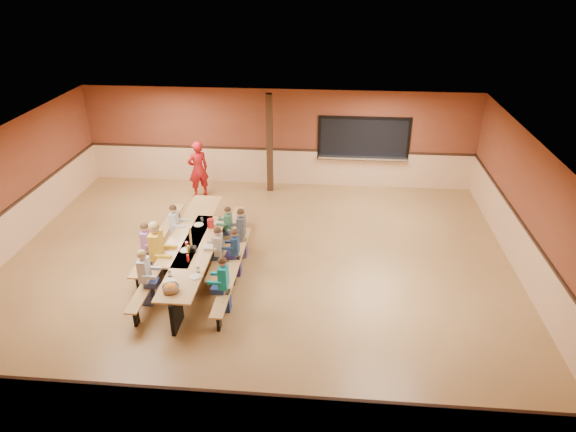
{
  "coord_description": "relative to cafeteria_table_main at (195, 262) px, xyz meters",
  "views": [
    {
      "loc": [
        1.61,
        -10.06,
        6.5
      ],
      "look_at": [
        0.7,
        0.42,
        1.15
      ],
      "focal_mm": 32.0,
      "sensor_mm": 36.0,
      "label": 1
    }
  ],
  "objects": [
    {
      "name": "seated_adult_yellow",
      "position": [
        -0.83,
        -0.03,
        0.2
      ],
      "size": [
        0.49,
        0.4,
        1.46
      ],
      "primitive_type": null,
      "color": "gold",
      "rests_on": "ground"
    },
    {
      "name": "seated_child_grey_left",
      "position": [
        -0.83,
        1.31,
        0.08
      ],
      "size": [
        0.37,
        0.3,
        1.22
      ],
      "primitive_type": null,
      "color": "silver",
      "rests_on": "ground"
    },
    {
      "name": "condiment_mustard",
      "position": [
        -0.14,
        0.02,
        0.3
      ],
      "size": [
        0.06,
        0.06,
        0.17
      ],
      "primitive_type": "cylinder",
      "color": "yellow",
      "rests_on": "cafeteria_table_main"
    },
    {
      "name": "cafeteria_table_second",
      "position": [
        -0.36,
        1.17,
        0.0
      ],
      "size": [
        1.91,
        3.7,
        0.74
      ],
      "color": "tan",
      "rests_on": "ground"
    },
    {
      "name": "seated_child_green_sec",
      "position": [
        0.46,
        1.46,
        0.05
      ],
      "size": [
        0.34,
        0.28,
        1.15
      ],
      "primitive_type": null,
      "color": "#397855",
      "rests_on": "ground"
    },
    {
      "name": "napkin_dispenser",
      "position": [
        -0.04,
        0.05,
        0.28
      ],
      "size": [
        0.1,
        0.14,
        0.13
      ],
      "primitive_type": "cube",
      "color": "black",
      "rests_on": "cafeteria_table_main"
    },
    {
      "name": "punch_pitcher",
      "position": [
        0.09,
        1.2,
        0.32
      ],
      "size": [
        0.16,
        0.16,
        0.22
      ],
      "primitive_type": "cylinder",
      "color": "red",
      "rests_on": "cafeteria_table_main"
    },
    {
      "name": "seated_child_char_right",
      "position": [
        0.82,
        1.18,
        0.1
      ],
      "size": [
        0.39,
        0.32,
        1.25
      ],
      "primitive_type": null,
      "color": "#43464D",
      "rests_on": "ground"
    },
    {
      "name": "structural_post",
      "position": [
        1.04,
        5.14,
        0.97
      ],
      "size": [
        0.18,
        0.18,
        3.0
      ],
      "primitive_type": "cube",
      "color": "#311D10",
      "rests_on": "ground"
    },
    {
      "name": "cafeteria_table_main",
      "position": [
        0.0,
        0.0,
        0.0
      ],
      "size": [
        1.91,
        3.7,
        0.74
      ],
      "color": "tan",
      "rests_on": "ground"
    },
    {
      "name": "seated_child_tan_sec",
      "position": [
        0.46,
        0.31,
        0.08
      ],
      "size": [
        0.37,
        0.3,
        1.21
      ],
      "primitive_type": null,
      "color": "#B8A693",
      "rests_on": "ground"
    },
    {
      "name": "seated_child_teal_right",
      "position": [
        0.82,
        -0.94,
        0.09
      ],
      "size": [
        0.38,
        0.31,
        1.24
      ],
      "primitive_type": null,
      "color": "teal",
      "rests_on": "ground"
    },
    {
      "name": "ground",
      "position": [
        1.24,
        0.74,
        -0.53
      ],
      "size": [
        12.0,
        12.0,
        0.0
      ],
      "primitive_type": "plane",
      "color": "olive",
      "rests_on": "ground"
    },
    {
      "name": "standing_woman",
      "position": [
        -1.03,
        4.53,
        0.33
      ],
      "size": [
        0.75,
        0.69,
        1.72
      ],
      "primitive_type": "imported",
      "rotation": [
        0.0,
        0.0,
        3.74
      ],
      "color": "#A91316",
      "rests_on": "ground"
    },
    {
      "name": "table_paddle",
      "position": [
        -0.09,
        0.1,
        0.35
      ],
      "size": [
        0.16,
        0.16,
        0.56
      ],
      "color": "black",
      "rests_on": "cafeteria_table_main"
    },
    {
      "name": "chip_bowl",
      "position": [
        -0.1,
        -1.42,
        0.29
      ],
      "size": [
        0.32,
        0.32,
        0.15
      ],
      "primitive_type": null,
      "color": "orange",
      "rests_on": "cafeteria_table_main"
    },
    {
      "name": "seated_child_purple_sec",
      "position": [
        -1.19,
        0.34,
        0.09
      ],
      "size": [
        0.38,
        0.31,
        1.22
      ],
      "primitive_type": null,
      "color": "#9A5F9E",
      "rests_on": "ground"
    },
    {
      "name": "kitchen_pass_through",
      "position": [
        3.84,
        5.7,
        0.96
      ],
      "size": [
        2.78,
        0.28,
        1.38
      ],
      "color": "black",
      "rests_on": "ground"
    },
    {
      "name": "place_settings",
      "position": [
        -0.0,
        0.0,
        0.27
      ],
      "size": [
        0.65,
        3.3,
        0.11
      ],
      "primitive_type": null,
      "color": "beige",
      "rests_on": "cafeteria_table_main"
    },
    {
      "name": "seated_child_white_left",
      "position": [
        -0.83,
        -0.85,
        0.1
      ],
      "size": [
        0.39,
        0.32,
        1.26
      ],
      "primitive_type": null,
      "color": "silver",
      "rests_on": "ground"
    },
    {
      "name": "condiment_ketchup",
      "position": [
        -0.05,
        -0.35,
        0.3
      ],
      "size": [
        0.06,
        0.06,
        0.17
      ],
      "primitive_type": "cylinder",
      "color": "#B2140F",
      "rests_on": "cafeteria_table_main"
    },
    {
      "name": "room_envelope",
      "position": [
        1.24,
        0.74,
        0.16
      ],
      "size": [
        12.04,
        10.04,
        3.02
      ],
      "color": "brown",
      "rests_on": "ground"
    },
    {
      "name": "seated_child_navy_right",
      "position": [
        0.82,
        0.37,
        0.05
      ],
      "size": [
        0.34,
        0.28,
        1.15
      ],
      "primitive_type": null,
      "color": "navy",
      "rests_on": "ground"
    }
  ]
}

